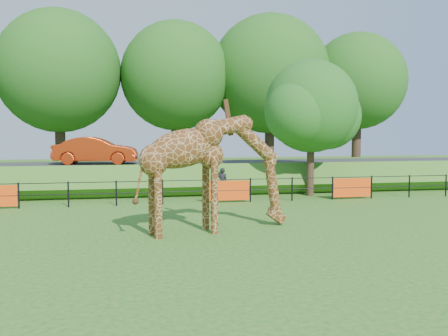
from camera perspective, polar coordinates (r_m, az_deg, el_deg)
The scene contains 9 objects.
ground at distance 14.45m, azimuth -4.71°, elevation -8.82°, with size 90.00×90.00×0.00m, color #236218.
giraffe at distance 16.12m, azimuth -1.08°, elevation -0.59°, with size 5.32×0.98×3.80m, color #5A3112, non-canonical shape.
perimeter_fence at distance 22.21m, azimuth -7.04°, elevation -2.76°, with size 28.07×0.10×1.10m, color black, non-canonical shape.
embankment at distance 29.64m, azimuth -8.08°, elevation -0.79°, with size 40.00×9.00×1.30m, color #236218.
road at distance 28.09m, azimuth -7.94°, elevation 0.39°, with size 40.00×5.00×0.12m, color #2E2F31.
car_red at distance 28.20m, azimuth -14.43°, elevation 1.93°, with size 1.57×4.50×1.48m, color #B62F0D.
visitor at distance 24.52m, azimuth -0.21°, elevation -1.64°, with size 0.53×0.35×1.45m, color black.
tree_east at distance 25.35m, azimuth 10.11°, elevation 6.54°, with size 5.40×4.71×6.76m.
bg_tree_line at distance 36.36m, azimuth -5.73°, elevation 10.51°, with size 37.30×8.80×11.82m.
Camera 1 is at (-1.56, -13.98, 3.30)m, focal length 40.00 mm.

